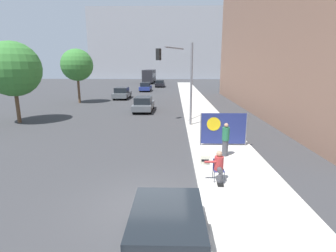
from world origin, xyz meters
name	(u,v)px	position (x,y,z in m)	size (l,w,h in m)	color
ground_plane	(147,206)	(0.00, 0.00, 0.00)	(160.00, 160.00, 0.00)	#38383A
sidewalk_curb	(203,116)	(3.39, 15.00, 0.06)	(3.31, 90.00, 0.12)	beige
building_backdrop_far	(166,45)	(-2.00, 88.64, 11.50)	(52.00, 12.00, 23.00)	#99999E
building_backdrop_right	(306,33)	(13.09, 18.35, 7.32)	(10.00, 32.00, 14.64)	#936B56
seated_protester	(219,166)	(2.52, 1.63, 0.73)	(0.91, 0.77, 1.16)	#474C56
jogger_on_sidewalk	(226,139)	(3.31, 4.49, 0.93)	(0.34, 0.34, 1.60)	#424247
protest_banner	(223,129)	(3.50, 6.16, 1.06)	(2.50, 0.06, 1.77)	slate
traffic_light_pole	(179,71)	(1.18, 11.75, 4.00)	(2.67, 2.44, 5.75)	slate
parked_car_curbside	(167,238)	(0.72, -2.54, 0.71)	(1.76, 4.12, 1.42)	silver
car_on_road_nearest	(144,104)	(-2.11, 17.69, 0.71)	(1.77, 4.59, 1.41)	#565B60
car_on_road_midblock	(122,93)	(-6.12, 27.45, 0.75)	(1.88, 4.54, 1.51)	#565B60
car_on_road_distant	(146,87)	(-4.08, 38.05, 0.75)	(1.82, 4.54, 1.50)	navy
car_on_road_far_lane	(160,83)	(-2.06, 47.27, 0.72)	(1.87, 4.67, 1.43)	black
city_bus_on_road	(149,75)	(-5.41, 59.90, 1.89)	(2.49, 11.62, 3.29)	#232328
street_tree_near_curb	(13,69)	(-11.21, 12.21, 4.09)	(4.08, 4.08, 6.14)	brown
street_tree_midblock	(77,65)	(-10.39, 23.26, 4.40)	(3.66, 3.66, 6.24)	brown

